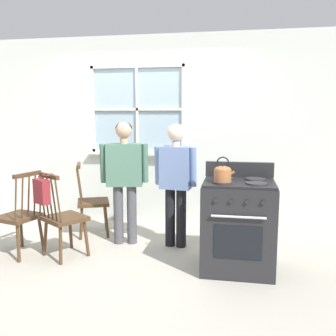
{
  "coord_description": "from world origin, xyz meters",
  "views": [
    {
      "loc": [
        1.2,
        -3.9,
        1.59
      ],
      "look_at": [
        0.45,
        0.15,
        1.0
      ],
      "focal_mm": 40.0,
      "sensor_mm": 36.0,
      "label": 1
    }
  ],
  "objects_px": {
    "stove": "(238,224)",
    "person_teen_center": "(176,174)",
    "chair_center_cluster": "(92,202)",
    "handbag": "(42,191)",
    "chair_by_window": "(63,218)",
    "chair_near_wall": "(20,217)",
    "potted_plant": "(122,147)",
    "person_elderly_left": "(124,171)",
    "kettle": "(223,173)"
  },
  "relations": [
    {
      "from": "stove",
      "to": "person_teen_center",
      "type": "bearing_deg",
      "value": 143.36
    },
    {
      "from": "chair_center_cluster",
      "to": "handbag",
      "type": "distance_m",
      "value": 1.06
    },
    {
      "from": "chair_center_cluster",
      "to": "chair_by_window",
      "type": "bearing_deg",
      "value": 156.21
    },
    {
      "from": "chair_near_wall",
      "to": "chair_center_cluster",
      "type": "relative_size",
      "value": 1.0
    },
    {
      "from": "handbag",
      "to": "potted_plant",
      "type": "bearing_deg",
      "value": 77.23
    },
    {
      "from": "person_elderly_left",
      "to": "potted_plant",
      "type": "xyz_separation_m",
      "value": [
        -0.31,
        0.89,
        0.21
      ]
    },
    {
      "from": "chair_center_cluster",
      "to": "stove",
      "type": "bearing_deg",
      "value": -135.11
    },
    {
      "from": "chair_by_window",
      "to": "potted_plant",
      "type": "bearing_deg",
      "value": -64.85
    },
    {
      "from": "chair_by_window",
      "to": "person_elderly_left",
      "type": "relative_size",
      "value": 0.64
    },
    {
      "from": "person_elderly_left",
      "to": "kettle",
      "type": "height_order",
      "value": "person_elderly_left"
    },
    {
      "from": "potted_plant",
      "to": "handbag",
      "type": "height_order",
      "value": "potted_plant"
    },
    {
      "from": "person_elderly_left",
      "to": "chair_center_cluster",
      "type": "bearing_deg",
      "value": 143.69
    },
    {
      "from": "person_elderly_left",
      "to": "kettle",
      "type": "relative_size",
      "value": 6.09
    },
    {
      "from": "person_teen_center",
      "to": "handbag",
      "type": "relative_size",
      "value": 4.83
    },
    {
      "from": "handbag",
      "to": "chair_by_window",
      "type": "bearing_deg",
      "value": 55.48
    },
    {
      "from": "person_elderly_left",
      "to": "stove",
      "type": "distance_m",
      "value": 1.54
    },
    {
      "from": "kettle",
      "to": "chair_center_cluster",
      "type": "bearing_deg",
      "value": 152.31
    },
    {
      "from": "person_teen_center",
      "to": "kettle",
      "type": "xyz_separation_m",
      "value": [
        0.58,
        -0.68,
        0.13
      ]
    },
    {
      "from": "chair_near_wall",
      "to": "person_teen_center",
      "type": "distance_m",
      "value": 1.85
    },
    {
      "from": "kettle",
      "to": "handbag",
      "type": "xyz_separation_m",
      "value": [
        -1.89,
        -0.07,
        -0.23
      ]
    },
    {
      "from": "chair_near_wall",
      "to": "kettle",
      "type": "height_order",
      "value": "kettle"
    },
    {
      "from": "person_teen_center",
      "to": "handbag",
      "type": "distance_m",
      "value": 1.52
    },
    {
      "from": "potted_plant",
      "to": "kettle",
      "type": "bearing_deg",
      "value": -45.8
    },
    {
      "from": "chair_by_window",
      "to": "stove",
      "type": "distance_m",
      "value": 1.92
    },
    {
      "from": "handbag",
      "to": "chair_center_cluster",
      "type": "bearing_deg",
      "value": 81.53
    },
    {
      "from": "chair_near_wall",
      "to": "stove",
      "type": "height_order",
      "value": "stove"
    },
    {
      "from": "chair_by_window",
      "to": "chair_near_wall",
      "type": "relative_size",
      "value": 1.0
    },
    {
      "from": "chair_center_cluster",
      "to": "person_elderly_left",
      "type": "distance_m",
      "value": 0.75
    },
    {
      "from": "chair_near_wall",
      "to": "person_elderly_left",
      "type": "distance_m",
      "value": 1.3
    },
    {
      "from": "person_teen_center",
      "to": "potted_plant",
      "type": "distance_m",
      "value": 1.31
    },
    {
      "from": "chair_center_cluster",
      "to": "kettle",
      "type": "relative_size",
      "value": 3.89
    },
    {
      "from": "stove",
      "to": "potted_plant",
      "type": "relative_size",
      "value": 4.46
    },
    {
      "from": "person_elderly_left",
      "to": "chair_by_window",
      "type": "bearing_deg",
      "value": -146.79
    },
    {
      "from": "stove",
      "to": "handbag",
      "type": "height_order",
      "value": "stove"
    },
    {
      "from": "chair_near_wall",
      "to": "person_teen_center",
      "type": "xyz_separation_m",
      "value": [
        1.69,
        0.59,
        0.45
      ]
    },
    {
      "from": "chair_by_window",
      "to": "potted_plant",
      "type": "height_order",
      "value": "potted_plant"
    },
    {
      "from": "kettle",
      "to": "potted_plant",
      "type": "xyz_separation_m",
      "value": [
        -1.52,
        1.56,
        0.09
      ]
    },
    {
      "from": "chair_by_window",
      "to": "potted_plant",
      "type": "xyz_separation_m",
      "value": [
        0.24,
        1.44,
        0.68
      ]
    },
    {
      "from": "chair_center_cluster",
      "to": "person_teen_center",
      "type": "distance_m",
      "value": 1.27
    },
    {
      "from": "stove",
      "to": "chair_near_wall",
      "type": "bearing_deg",
      "value": -178.99
    },
    {
      "from": "chair_near_wall",
      "to": "kettle",
      "type": "distance_m",
      "value": 2.34
    },
    {
      "from": "person_teen_center",
      "to": "handbag",
      "type": "height_order",
      "value": "person_teen_center"
    },
    {
      "from": "chair_near_wall",
      "to": "stove",
      "type": "distance_m",
      "value": 2.43
    },
    {
      "from": "stove",
      "to": "kettle",
      "type": "xyz_separation_m",
      "value": [
        -0.16,
        -0.13,
        0.55
      ]
    },
    {
      "from": "chair_by_window",
      "to": "person_elderly_left",
      "type": "height_order",
      "value": "person_elderly_left"
    },
    {
      "from": "chair_near_wall",
      "to": "chair_center_cluster",
      "type": "bearing_deg",
      "value": 162.99
    },
    {
      "from": "chair_by_window",
      "to": "kettle",
      "type": "height_order",
      "value": "kettle"
    },
    {
      "from": "kettle",
      "to": "potted_plant",
      "type": "relative_size",
      "value": 1.02
    },
    {
      "from": "chair_by_window",
      "to": "handbag",
      "type": "height_order",
      "value": "same"
    },
    {
      "from": "person_teen_center",
      "to": "stove",
      "type": "relative_size",
      "value": 1.37
    }
  ]
}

